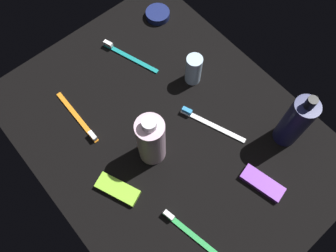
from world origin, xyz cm
name	(u,v)px	position (x,y,z in cm)	size (l,w,h in cm)	color
ground_plane	(168,132)	(0.00, 0.00, -0.60)	(84.00, 64.00, 1.20)	black
lotion_bottle	(295,122)	(-20.23, -21.43, 8.41)	(5.86, 5.86, 19.18)	#1B1E48
bodywash_bottle	(151,140)	(-1.92, 6.69, 8.21)	(6.54, 6.54, 18.04)	silver
deodorant_stick	(194,69)	(7.41, -15.19, 4.58)	(4.25, 4.25, 9.16)	silver
toothbrush_orange	(79,119)	(17.15, 15.39, 0.61)	(18.02, 1.47, 2.10)	orange
toothbrush_white	(209,123)	(-5.38, -9.21, 0.61)	(17.29, 7.41, 2.10)	white
toothbrush_green	(191,234)	(-22.58, 12.55, 0.61)	(17.90, 4.60, 2.10)	green
toothbrush_teal	(127,55)	(24.82, -6.18, 0.61)	(17.50, 6.66, 2.10)	teal
snack_bar_purple	(262,183)	(-25.04, -7.91, 0.75)	(10.40, 4.00, 1.50)	purple
snack_bar_lime	(118,189)	(-3.86, 18.92, 0.75)	(10.40, 4.00, 1.50)	#8CD133
cream_tin_left	(158,14)	(30.33, -22.02, 0.98)	(7.12, 7.12, 1.96)	navy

